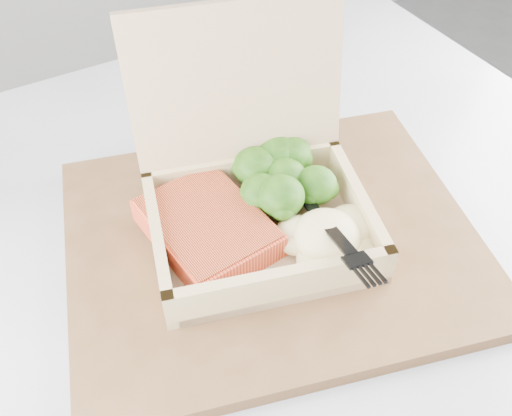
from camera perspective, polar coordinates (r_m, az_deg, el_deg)
name	(u,v)px	position (r m, az deg, el deg)	size (l,w,h in m)	color
cafe_table	(276,387)	(0.69, 2.00, -17.50)	(0.91, 0.91, 0.76)	black
serving_tray	(272,241)	(0.55, 1.60, -3.28)	(0.38, 0.31, 0.02)	brown
takeout_container	(253,183)	(0.52, -0.33, 2.50)	(0.23, 0.22, 0.19)	tan
salmon_fillet	(207,228)	(0.52, -4.90, -2.00)	(0.09, 0.12, 0.03)	#E9592D
broccoli_pile	(285,182)	(0.55, 2.89, 2.65)	(0.11, 0.11, 0.04)	#3D7A1B
mashed_potatoes	(327,236)	(0.51, 7.11, -2.79)	(0.10, 0.09, 0.03)	#F5E79E
plastic_fork	(317,209)	(0.51, 6.15, -0.08)	(0.04, 0.15, 0.03)	black
receipt	(191,128)	(0.69, -6.49, 7.98)	(0.08, 0.16, 0.00)	white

